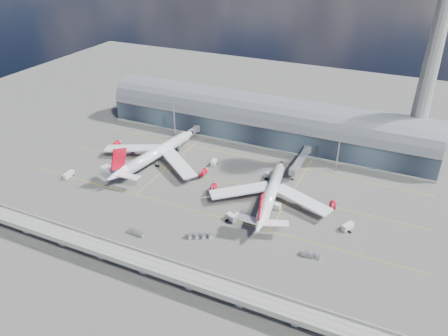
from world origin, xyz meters
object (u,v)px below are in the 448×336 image
at_px(floodlight_mast_left, 174,118).
at_px(cargo_train_2, 311,255).
at_px(service_truck_4, 214,163).
at_px(airliner_right, 271,194).
at_px(service_truck_0, 69,175).
at_px(service_truck_2, 272,205).
at_px(service_truck_3, 348,227).
at_px(floodlight_mast_right, 339,148).
at_px(cargo_train_0, 199,236).
at_px(service_truck_5, 271,176).
at_px(cargo_train_1, 136,233).
at_px(control_tower, 429,72).
at_px(service_truck_1, 231,218).
at_px(airliner_left, 154,154).

bearing_deg(floodlight_mast_left, cargo_train_2, -35.07).
bearing_deg(service_truck_4, airliner_right, -38.10).
distance_m(service_truck_0, service_truck_2, 108.45).
bearing_deg(service_truck_4, service_truck_3, -28.63).
relative_size(floodlight_mast_left, airliner_right, 0.40).
height_order(floodlight_mast_right, cargo_train_0, floodlight_mast_right).
xyz_separation_m(floodlight_mast_left, service_truck_5, (70.80, -22.78, -12.07)).
distance_m(airliner_right, cargo_train_1, 64.77).
bearing_deg(service_truck_5, control_tower, -30.25).
bearing_deg(floodlight_mast_left, service_truck_4, -29.97).
bearing_deg(cargo_train_1, cargo_train_0, -73.82).
relative_size(floodlight_mast_left, cargo_train_1, 3.14).
bearing_deg(floodlight_mast_left, service_truck_2, -30.63).
distance_m(floodlight_mast_left, service_truck_2, 94.17).
bearing_deg(floodlight_mast_right, control_tower, 38.66).
xyz_separation_m(airliner_right, cargo_train_0, (-18.78, -37.53, -4.24)).
distance_m(service_truck_1, service_truck_4, 52.95).
bearing_deg(service_truck_5, cargo_train_1, 173.05).
height_order(floodlight_mast_right, service_truck_4, floodlight_mast_right).
bearing_deg(service_truck_4, service_truck_0, -153.99).
height_order(airliner_right, service_truck_0, airliner_right).
bearing_deg(control_tower, floodlight_mast_right, -141.34).
distance_m(floodlight_mast_right, cargo_train_2, 75.59).
bearing_deg(service_truck_5, airliner_right, -139.74).
xyz_separation_m(floodlight_mast_left, airliner_left, (6.76, -34.12, -7.56)).
bearing_deg(service_truck_1, airliner_right, -0.98).
bearing_deg(airliner_left, floodlight_mast_right, 28.47).
xyz_separation_m(service_truck_2, service_truck_5, (-9.55, 24.80, 0.06)).
bearing_deg(service_truck_2, airliner_left, 82.65).
xyz_separation_m(service_truck_2, service_truck_3, (35.39, -2.28, 0.00)).
bearing_deg(service_truck_2, cargo_train_2, -133.34).
bearing_deg(floodlight_mast_left, cargo_train_1, -69.74).
bearing_deg(service_truck_4, floodlight_mast_left, 141.31).
bearing_deg(service_truck_4, service_truck_5, -11.11).
bearing_deg(cargo_train_0, service_truck_3, -33.24).
relative_size(floodlight_mast_left, cargo_train_2, 3.06).
xyz_separation_m(airliner_left, service_truck_0, (-33.36, -31.39, -4.61)).
xyz_separation_m(service_truck_1, cargo_train_2, (38.83, -9.23, -0.59)).
bearing_deg(airliner_right, service_truck_5, 100.00).
height_order(service_truck_4, cargo_train_0, service_truck_4).
xyz_separation_m(floodlight_mast_right, cargo_train_2, (5.84, -74.29, -12.67)).
bearing_deg(control_tower, cargo_train_1, -130.29).
bearing_deg(service_truck_0, airliner_right, 7.54).
xyz_separation_m(service_truck_1, service_truck_3, (48.74, 15.20, -0.05)).
height_order(service_truck_3, service_truck_5, service_truck_5).
bearing_deg(service_truck_3, cargo_train_1, -126.05).
height_order(floodlight_mast_left, cargo_train_0, floodlight_mast_left).
bearing_deg(control_tower, service_truck_5, -141.65).
distance_m(floodlight_mast_right, airliner_right, 50.29).
distance_m(service_truck_2, service_truck_4, 50.59).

